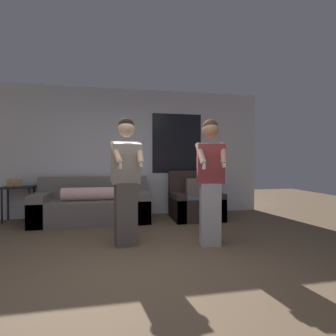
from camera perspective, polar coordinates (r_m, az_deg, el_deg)
name	(u,v)px	position (r m, az deg, el deg)	size (l,w,h in m)	color
ground_plane	(135,273)	(2.94, -7.15, -21.76)	(14.00, 14.00, 0.00)	brown
wall_back	(126,152)	(5.71, -9.11, 3.46)	(6.04, 0.07, 2.70)	silver
couch	(93,206)	(5.29, -15.91, -7.86)	(2.11, 0.94, 0.84)	slate
armchair	(195,203)	(5.39, 5.92, -7.49)	(0.96, 0.87, 0.95)	#332823
side_table	(18,192)	(5.80, -29.82, -4.62)	(0.56, 0.36, 0.82)	black
person_left	(126,180)	(3.62, -9.12, -2.52)	(0.44, 0.55, 1.74)	#56514C
person_right	(210,180)	(3.65, 9.21, -2.51)	(0.44, 0.52, 1.73)	#B2B2B7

